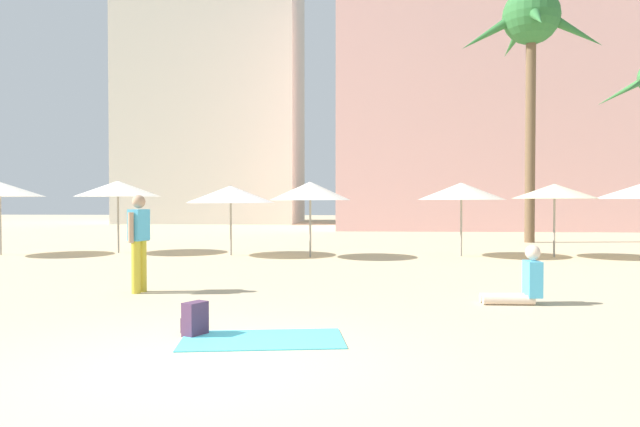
{
  "coord_description": "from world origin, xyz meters",
  "views": [
    {
      "loc": [
        1.59,
        -5.79,
        1.68
      ],
      "look_at": [
        0.79,
        5.83,
        1.42
      ],
      "focal_mm": 32.92,
      "sensor_mm": 36.0,
      "label": 1
    }
  ],
  "objects_px": {
    "cafe_umbrella_0": "(310,191)",
    "cafe_umbrella_2": "(555,191)",
    "person_far_left": "(139,239)",
    "cafe_umbrella_3": "(118,189)",
    "person_far_right": "(522,283)",
    "beach_towel": "(262,339)",
    "backpack": "(194,319)",
    "cafe_umbrella_4": "(461,191)",
    "palm_tree_far_left": "(531,29)",
    "cafe_umbrella_5": "(231,194)",
    "cafe_umbrella_1": "(0,189)"
  },
  "relations": [
    {
      "from": "cafe_umbrella_4",
      "to": "person_far_left",
      "type": "distance_m",
      "value": 10.28
    },
    {
      "from": "cafe_umbrella_5",
      "to": "person_far_right",
      "type": "bearing_deg",
      "value": -50.56
    },
    {
      "from": "person_far_right",
      "to": "cafe_umbrella_5",
      "type": "bearing_deg",
      "value": -51.87
    },
    {
      "from": "person_far_right",
      "to": "backpack",
      "type": "bearing_deg",
      "value": 27.27
    },
    {
      "from": "cafe_umbrella_5",
      "to": "person_far_left",
      "type": "relative_size",
      "value": 1.52
    },
    {
      "from": "palm_tree_far_left",
      "to": "beach_towel",
      "type": "height_order",
      "value": "palm_tree_far_left"
    },
    {
      "from": "cafe_umbrella_2",
      "to": "cafe_umbrella_1",
      "type": "bearing_deg",
      "value": -178.61
    },
    {
      "from": "person_far_left",
      "to": "backpack",
      "type": "bearing_deg",
      "value": 132.51
    },
    {
      "from": "cafe_umbrella_4",
      "to": "beach_towel",
      "type": "bearing_deg",
      "value": -111.1
    },
    {
      "from": "cafe_umbrella_0",
      "to": "cafe_umbrella_1",
      "type": "distance_m",
      "value": 9.57
    },
    {
      "from": "cafe_umbrella_0",
      "to": "cafe_umbrella_2",
      "type": "distance_m",
      "value": 7.19
    },
    {
      "from": "palm_tree_far_left",
      "to": "cafe_umbrella_2",
      "type": "distance_m",
      "value": 9.08
    },
    {
      "from": "cafe_umbrella_2",
      "to": "person_far_left",
      "type": "distance_m",
      "value": 12.19
    },
    {
      "from": "backpack",
      "to": "person_far_right",
      "type": "bearing_deg",
      "value": -122.29
    },
    {
      "from": "cafe_umbrella_0",
      "to": "backpack",
      "type": "xyz_separation_m",
      "value": [
        -0.58,
        -10.06,
        -1.75
      ]
    },
    {
      "from": "cafe_umbrella_4",
      "to": "person_far_left",
      "type": "height_order",
      "value": "cafe_umbrella_4"
    },
    {
      "from": "cafe_umbrella_1",
      "to": "person_far_left",
      "type": "bearing_deg",
      "value": -44.42
    },
    {
      "from": "person_far_left",
      "to": "cafe_umbrella_5",
      "type": "bearing_deg",
      "value": -79.03
    },
    {
      "from": "palm_tree_far_left",
      "to": "cafe_umbrella_1",
      "type": "height_order",
      "value": "palm_tree_far_left"
    },
    {
      "from": "cafe_umbrella_0",
      "to": "person_far_right",
      "type": "height_order",
      "value": "cafe_umbrella_0"
    },
    {
      "from": "backpack",
      "to": "person_far_right",
      "type": "distance_m",
      "value": 5.33
    },
    {
      "from": "palm_tree_far_left",
      "to": "person_far_right",
      "type": "distance_m",
      "value": 16.89
    },
    {
      "from": "cafe_umbrella_3",
      "to": "person_far_right",
      "type": "height_order",
      "value": "cafe_umbrella_3"
    },
    {
      "from": "cafe_umbrella_4",
      "to": "palm_tree_far_left",
      "type": "bearing_deg",
      "value": 58.63
    },
    {
      "from": "cafe_umbrella_5",
      "to": "backpack",
      "type": "xyz_separation_m",
      "value": [
        1.9,
        -10.55,
        -1.66
      ]
    },
    {
      "from": "palm_tree_far_left",
      "to": "cafe_umbrella_3",
      "type": "bearing_deg",
      "value": -158.55
    },
    {
      "from": "cafe_umbrella_4",
      "to": "person_far_left",
      "type": "xyz_separation_m",
      "value": [
        -7.04,
        -7.43,
        -0.97
      ]
    },
    {
      "from": "beach_towel",
      "to": "palm_tree_far_left",
      "type": "bearing_deg",
      "value": 65.01
    },
    {
      "from": "backpack",
      "to": "person_far_right",
      "type": "height_order",
      "value": "person_far_right"
    },
    {
      "from": "cafe_umbrella_1",
      "to": "cafe_umbrella_5",
      "type": "height_order",
      "value": "cafe_umbrella_1"
    },
    {
      "from": "cafe_umbrella_1",
      "to": "cafe_umbrella_2",
      "type": "bearing_deg",
      "value": 1.39
    },
    {
      "from": "cafe_umbrella_2",
      "to": "beach_towel",
      "type": "relative_size",
      "value": 1.25
    },
    {
      "from": "palm_tree_far_left",
      "to": "cafe_umbrella_3",
      "type": "xyz_separation_m",
      "value": [
        -14.45,
        -5.68,
        -6.43
      ]
    },
    {
      "from": "cafe_umbrella_0",
      "to": "person_far_left",
      "type": "relative_size",
      "value": 1.34
    },
    {
      "from": "cafe_umbrella_2",
      "to": "backpack",
      "type": "xyz_separation_m",
      "value": [
        -7.76,
        -10.56,
        -1.74
      ]
    },
    {
      "from": "cafe_umbrella_4",
      "to": "person_far_right",
      "type": "bearing_deg",
      "value": -92.79
    },
    {
      "from": "beach_towel",
      "to": "person_far_left",
      "type": "xyz_separation_m",
      "value": [
        -2.84,
        3.44,
        0.97
      ]
    },
    {
      "from": "beach_towel",
      "to": "backpack",
      "type": "bearing_deg",
      "value": 168.5
    },
    {
      "from": "cafe_umbrella_4",
      "to": "backpack",
      "type": "distance_m",
      "value": 11.96
    },
    {
      "from": "cafe_umbrella_3",
      "to": "backpack",
      "type": "relative_size",
      "value": 6.41
    },
    {
      "from": "beach_towel",
      "to": "backpack",
      "type": "distance_m",
      "value": 0.92
    },
    {
      "from": "cafe_umbrella_2",
      "to": "cafe_umbrella_3",
      "type": "bearing_deg",
      "value": 177.7
    },
    {
      "from": "beach_towel",
      "to": "cafe_umbrella_2",
      "type": "bearing_deg",
      "value": 57.36
    },
    {
      "from": "person_far_left",
      "to": "cafe_umbrella_0",
      "type": "bearing_deg",
      "value": -99.06
    },
    {
      "from": "cafe_umbrella_3",
      "to": "cafe_umbrella_5",
      "type": "bearing_deg",
      "value": -8.28
    },
    {
      "from": "cafe_umbrella_1",
      "to": "backpack",
      "type": "distance_m",
      "value": 13.68
    },
    {
      "from": "cafe_umbrella_2",
      "to": "person_far_right",
      "type": "xyz_separation_m",
      "value": [
        -3.08,
        -8.01,
        -1.61
      ]
    },
    {
      "from": "cafe_umbrella_3",
      "to": "cafe_umbrella_5",
      "type": "xyz_separation_m",
      "value": [
        3.77,
        -0.55,
        -0.19
      ]
    },
    {
      "from": "palm_tree_far_left",
      "to": "cafe_umbrella_5",
      "type": "height_order",
      "value": "palm_tree_far_left"
    },
    {
      "from": "cafe_umbrella_1",
      "to": "person_far_right",
      "type": "height_order",
      "value": "cafe_umbrella_1"
    }
  ]
}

